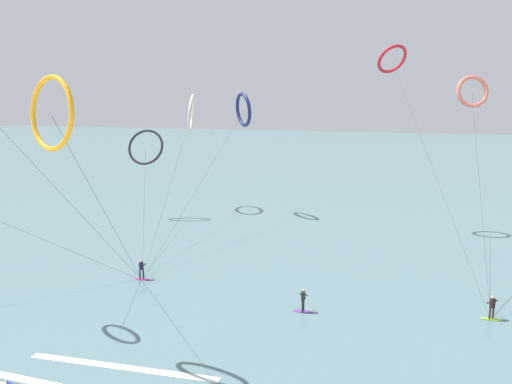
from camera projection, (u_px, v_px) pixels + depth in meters
sea_water at (355, 159)px, 115.93m from camera, size 400.00×200.00×0.08m
surfer_magenta at (142, 271)px, 38.32m from camera, size 1.40×0.73×1.70m
surfer_violet at (303, 302)px, 32.46m from camera, size 1.40×0.61×1.70m
surfer_lime at (492, 309)px, 31.33m from camera, size 1.40×0.72×1.70m
kite_coral at (472, 92)px, 46.36m from camera, size 3.45×20.19×17.04m
kite_crimson at (392, 59)px, 50.07m from camera, size 9.77×23.38×20.39m
kite_ivory at (191, 113)px, 61.63m from camera, size 8.05×27.87×15.34m
kite_navy at (243, 110)px, 58.41m from camera, size 3.48×26.19×15.53m
kite_amber at (52, 114)px, 24.35m from camera, size 4.15×12.53×15.92m
kite_charcoal at (146, 147)px, 57.06m from camera, size 12.28×19.97×11.05m
wave_crest_near at (35, 382)px, 24.50m from camera, size 9.47×0.53×0.12m
wave_crest_mid at (122, 368)px, 25.81m from camera, size 11.23×1.29×0.12m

